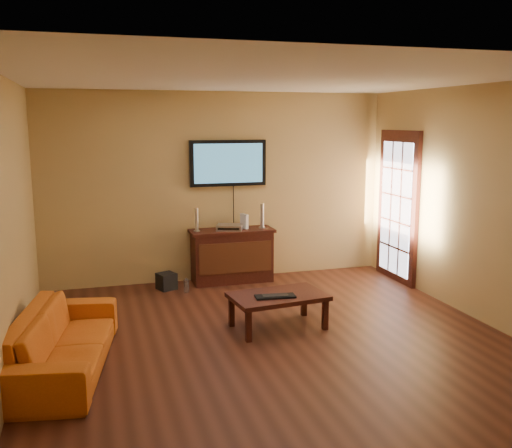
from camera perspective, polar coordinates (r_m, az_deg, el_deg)
name	(u,v)px	position (r m, az deg, el deg)	size (l,w,h in m)	color
ground_plane	(271,338)	(6.20, 1.49, -11.37)	(5.00, 5.00, 0.00)	#38190F
room_walls	(254,175)	(6.39, -0.16, 4.89)	(5.00, 5.00, 5.00)	tan
french_door	(398,208)	(8.43, 13.97, 1.52)	(0.07, 1.02, 2.22)	black
media_console	(232,255)	(8.20, -2.42, -3.15)	(1.20, 0.46, 0.76)	black
television	(228,163)	(8.19, -2.81, 6.10)	(1.11, 0.08, 0.66)	black
coffee_table	(278,299)	(6.40, 2.22, -7.47)	(1.10, 0.74, 0.39)	black
sofa	(62,331)	(5.65, -18.80, -10.09)	(1.92, 0.56, 0.75)	#C75A16
speaker_left	(197,221)	(8.00, -5.95, 0.33)	(0.09, 0.09, 0.33)	silver
speaker_right	(262,217)	(8.22, 0.61, 0.73)	(0.10, 0.10, 0.35)	silver
av_receiver	(230,227)	(8.07, -2.65, -0.33)	(0.35, 0.25, 0.08)	silver
game_console	(244,221)	(8.18, -1.18, 0.28)	(0.04, 0.15, 0.21)	white
subwoofer	(167,281)	(7.98, -8.94, -5.67)	(0.23, 0.23, 0.23)	black
bottle	(186,286)	(7.80, -6.99, -6.15)	(0.07, 0.07, 0.20)	white
keyboard	(275,296)	(6.27, 1.94, -7.23)	(0.45, 0.21, 0.03)	black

